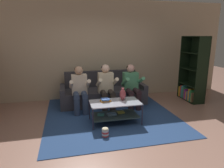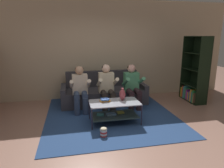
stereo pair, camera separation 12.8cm
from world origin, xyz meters
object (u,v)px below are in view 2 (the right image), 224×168
Objects in this scene: person_seated_middle at (107,86)px; couch at (104,93)px; popcorn_tub at (104,132)px; person_seated_left at (80,87)px; book_stack at (105,100)px; person_seated_right at (132,85)px; vase at (122,95)px; coffee_table at (114,109)px; bookshelf at (195,78)px.

couch is at bearing 90.00° from person_seated_middle.
popcorn_tub is (-0.33, -1.97, -0.19)m from couch.
book_stack is at bearing -57.88° from person_seated_left.
person_seated_right is at bearing -0.00° from person_seated_left.
vase is 1.18× the size of book_stack.
book_stack reaches higher than popcorn_tub.
couch is at bearing 81.73° from book_stack.
coffee_table is 3.92× the size of vase.
bookshelf is (2.62, -0.33, 0.38)m from couch.
book_stack is at bearing 158.74° from coffee_table.
couch is 0.63m from person_seated_middle.
coffee_table reaches higher than popcorn_tub.
vase is 1.01m from popcorn_tub.
bookshelf is at bearing -7.26° from couch.
bookshelf is at bearing 19.14° from book_stack.
couch is 1.35m from vase.
book_stack is (-0.19, -0.78, -0.13)m from person_seated_middle.
popcorn_tub is at bearing -119.29° from coffee_table.
vase is (0.21, 0.09, 0.29)m from coffee_table.
person_seated_middle is 0.91m from coffee_table.
couch is 8.50× the size of vase.
person_seated_right is 4.89× the size of book_stack.
person_seated_left is 0.61× the size of bookshelf.
person_seated_left is at bearing -141.68° from couch.
vase is at bearing -74.70° from person_seated_middle.
person_seated_middle reaches higher than vase.
person_seated_left is at bearing 128.63° from coffee_table.
couch is 1.26× the size of bookshelf.
popcorn_tub is at bearing -99.47° from couch.
popcorn_tub is at bearing -76.46° from person_seated_left.
person_seated_middle is (0.00, -0.53, 0.34)m from couch.
bookshelf is 10.15× the size of popcorn_tub.
person_seated_middle is 0.79m from vase.
bookshelf reaches higher than person_seated_right.
person_seated_right is 1.95m from bookshelf.
person_seated_middle is at bearing 90.15° from coffee_table.
couch is at bearing 90.09° from coffee_table.
person_seated_right reaches higher than coffee_table.
person_seated_middle is at bearing 179.83° from person_seated_right.
person_seated_left is 0.98× the size of person_seated_middle.
book_stack is (-0.87, -0.77, -0.12)m from person_seated_right.
person_seated_middle is 4.21× the size of vase.
person_seated_left is at bearing 139.38° from vase.
couch reaches higher than book_stack.
person_seated_right is 0.89m from vase.
person_seated_right is at bearing -0.17° from person_seated_middle.
person_seated_middle is at bearing 0.17° from person_seated_left.
person_seated_middle reaches higher than coffee_table.
person_seated_middle is 2.63m from bookshelf.
coffee_table is at bearing -158.14° from bookshelf.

